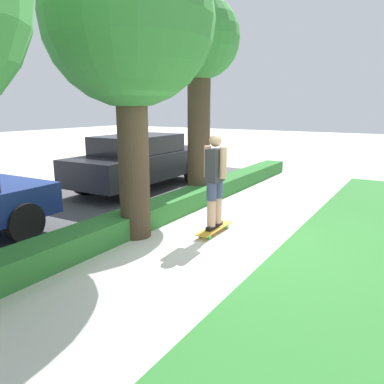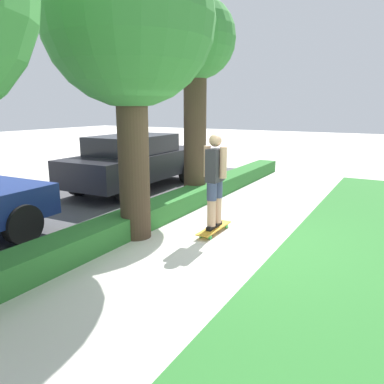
# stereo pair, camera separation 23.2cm
# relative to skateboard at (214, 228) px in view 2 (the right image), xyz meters

# --- Properties ---
(ground_plane) EXTENTS (60.00, 60.00, 0.00)m
(ground_plane) POSITION_rel_skateboard_xyz_m (-0.37, -0.26, -0.08)
(ground_plane) COLOR beige
(street_asphalt) EXTENTS (14.78, 5.00, 0.01)m
(street_asphalt) POSITION_rel_skateboard_xyz_m (-0.37, 3.94, -0.08)
(street_asphalt) COLOR #474749
(street_asphalt) RESTS_ON ground_plane
(hedge_row) EXTENTS (14.78, 0.60, 0.39)m
(hedge_row) POSITION_rel_skateboard_xyz_m (-0.37, 1.34, 0.11)
(hedge_row) COLOR #2D702D
(hedge_row) RESTS_ON ground_plane
(skateboard) EXTENTS (1.01, 0.24, 0.10)m
(skateboard) POSITION_rel_skateboard_xyz_m (0.00, 0.00, 0.00)
(skateboard) COLOR gold
(skateboard) RESTS_ON ground_plane
(skater_person) EXTENTS (0.50, 0.44, 1.70)m
(skater_person) POSITION_rel_skateboard_xyz_m (-0.00, -0.00, 0.93)
(skater_person) COLOR black
(skater_person) RESTS_ON skateboard
(tree_mid) EXTENTS (2.76, 2.76, 4.99)m
(tree_mid) POSITION_rel_skateboard_xyz_m (-0.87, 1.12, 3.45)
(tree_mid) COLOR #423323
(tree_mid) RESTS_ON ground_plane
(tree_far) EXTENTS (1.87, 1.87, 4.73)m
(tree_far) POSITION_rel_skateboard_xyz_m (2.08, 1.57, 3.44)
(tree_far) COLOR #423323
(tree_far) RESTS_ON ground_plane
(parked_car_middle) EXTENTS (4.64, 1.89, 1.50)m
(parked_car_middle) POSITION_rel_skateboard_xyz_m (2.33, 3.59, 0.71)
(parked_car_middle) COLOR black
(parked_car_middle) RESTS_ON ground_plane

